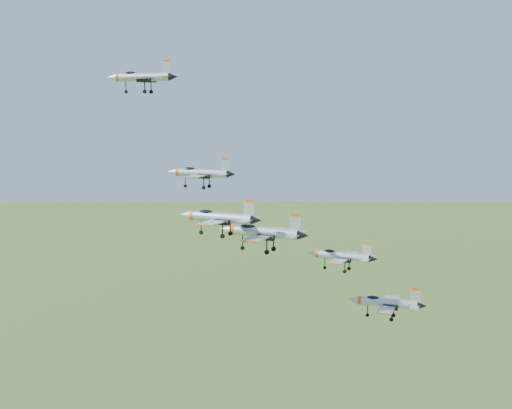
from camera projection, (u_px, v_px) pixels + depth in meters
The scene contains 6 objects.
jet_lead at pixel (141, 77), 126.74m from camera, with size 14.02×11.77×3.76m.
jet_left_high at pixel (200, 173), 115.55m from camera, with size 12.25×10.24×3.28m.
jet_right_high at pixel (218, 217), 96.71m from camera, with size 12.70×10.49×3.40m.
jet_left_low at pixel (340, 256), 115.47m from camera, with size 12.23×10.10×3.27m.
jet_right_low at pixel (262, 232), 99.37m from camera, with size 13.74×11.38×3.67m.
jet_trail at pixel (385, 302), 100.13m from camera, with size 11.31×9.48×3.03m.
Camera 1 is at (56.39, -94.98, 139.19)m, focal length 50.00 mm.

